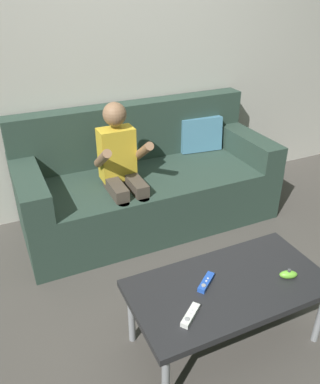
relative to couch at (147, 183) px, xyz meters
The scene contains 8 objects.
ground_plane 1.29m from the couch, 90.24° to the right, with size 10.11×10.11×0.00m, color #4C4742.
wall_back 1.02m from the couch, 90.76° to the left, with size 5.06×0.05×2.50m, color beige.
couch is the anchor object (origin of this frame).
person_seated_on_couch 0.41m from the couch, 144.29° to the right, with size 0.34×0.42×1.00m.
coffee_table 1.31m from the couch, 94.98° to the right, with size 0.98×0.51×0.39m.
game_remote_blue_near_edge 1.28m from the couch, 99.87° to the right, with size 0.13×0.11×0.03m.
nunchuk_lime 1.40m from the couch, 82.74° to the right, with size 0.10×0.07×0.05m.
game_remote_white_far_corner 1.46m from the couch, 105.47° to the right, with size 0.13×0.11×0.03m.
Camera 1 is at (-1.02, -1.22, 1.71)m, focal length 36.49 mm.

